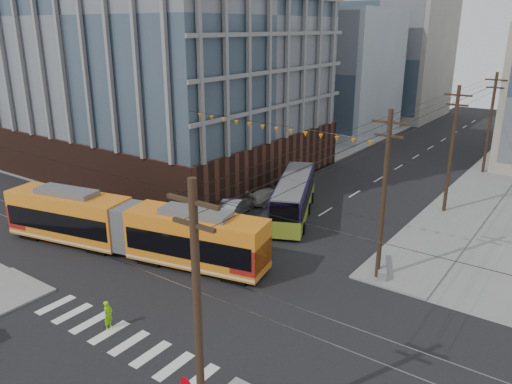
% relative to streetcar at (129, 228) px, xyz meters
% --- Properties ---
extents(ground, '(160.00, 160.00, 0.00)m').
position_rel_streetcar_xyz_m(ground, '(7.43, -4.36, -1.99)').
color(ground, slate).
extents(office_building, '(30.00, 25.00, 28.60)m').
position_rel_streetcar_xyz_m(office_building, '(-14.57, 18.64, 12.31)').
color(office_building, '#381E16').
rests_on(office_building, ground).
extents(bg_bldg_nw_near, '(18.00, 16.00, 18.00)m').
position_rel_streetcar_xyz_m(bg_bldg_nw_near, '(-9.57, 47.64, 7.01)').
color(bg_bldg_nw_near, '#8C99A5').
rests_on(bg_bldg_nw_near, ground).
extents(bg_bldg_nw_far, '(16.00, 18.00, 20.00)m').
position_rel_streetcar_xyz_m(bg_bldg_nw_far, '(-6.57, 67.64, 8.01)').
color(bg_bldg_nw_far, gray).
rests_on(bg_bldg_nw_far, ground).
extents(utility_pole_near, '(0.30, 0.30, 11.00)m').
position_rel_streetcar_xyz_m(utility_pole_near, '(15.93, -10.36, 3.51)').
color(utility_pole_near, black).
rests_on(utility_pole_near, ground).
extents(streetcar, '(20.79, 7.14, 3.98)m').
position_rel_streetcar_xyz_m(streetcar, '(0.00, 0.00, 0.00)').
color(streetcar, orange).
rests_on(streetcar, ground).
extents(city_bus, '(7.22, 11.88, 3.36)m').
position_rel_streetcar_xyz_m(city_bus, '(5.55, 13.28, -0.31)').
color(city_bus, black).
rests_on(city_bus, ground).
extents(parked_car_silver, '(2.74, 5.10, 1.60)m').
position_rel_streetcar_xyz_m(parked_car_silver, '(1.39, 10.46, -1.19)').
color(parked_car_silver, '#8F9399').
rests_on(parked_car_silver, ground).
extents(parked_car_white, '(3.31, 4.93, 1.33)m').
position_rel_streetcar_xyz_m(parked_car_white, '(2.12, 14.86, -1.33)').
color(parked_car_white, silver).
rests_on(parked_car_white, ground).
extents(parked_car_grey, '(3.60, 4.99, 1.26)m').
position_rel_streetcar_xyz_m(parked_car_grey, '(2.48, 17.59, -1.36)').
color(parked_car_grey, '#444549').
rests_on(parked_car_grey, ground).
extents(pedestrian, '(0.53, 0.68, 1.65)m').
position_rel_streetcar_xyz_m(pedestrian, '(6.32, -7.07, -1.17)').
color(pedestrian, '#81DC0D').
rests_on(pedestrian, ground).
extents(jersey_barrier, '(2.19, 3.61, 0.72)m').
position_rel_streetcar_xyz_m(jersey_barrier, '(15.73, 7.82, -1.63)').
color(jersey_barrier, '#5E5E5E').
rests_on(jersey_barrier, ground).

